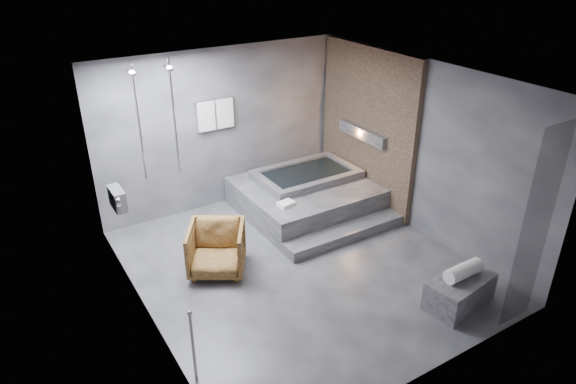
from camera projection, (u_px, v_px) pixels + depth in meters
room at (315, 147)px, 7.23m from camera, size 5.00×5.04×2.82m
tub_deck at (305, 197)px, 9.12m from camera, size 2.20×2.00×0.50m
tub_step at (345, 234)px, 8.29m from camera, size 2.20×0.36×0.18m
concrete_bench at (459, 291)px, 6.75m from camera, size 0.99×0.64×0.42m
driftwood_chair at (217, 249)px, 7.38m from camera, size 1.08×1.09×0.73m
rolled_towel at (463, 271)px, 6.64m from camera, size 0.56×0.21×0.20m
deck_towel at (286, 204)px, 8.26m from camera, size 0.29×0.23×0.07m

